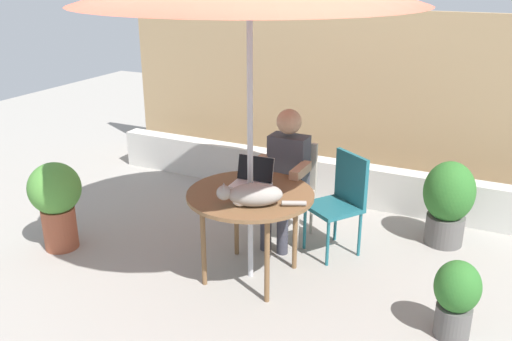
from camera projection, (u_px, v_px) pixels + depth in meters
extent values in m
plane|color=gray|center=(251.00, 275.00, 4.49)|extent=(14.00, 14.00, 0.00)
cube|color=tan|center=(349.00, 97.00, 6.28)|extent=(5.76, 0.08, 1.95)
cube|color=beige|center=(325.00, 179.00, 5.94)|extent=(5.18, 0.20, 0.43)
cylinder|color=brown|center=(250.00, 195.00, 4.24)|extent=(0.99, 0.99, 0.03)
cylinder|color=brown|center=(295.00, 230.00, 4.49)|extent=(0.04, 0.04, 0.71)
cylinder|color=brown|center=(236.00, 217.00, 4.71)|extent=(0.04, 0.04, 0.71)
cylinder|color=brown|center=(203.00, 244.00, 4.25)|extent=(0.04, 0.04, 0.71)
cylinder|color=brown|center=(267.00, 260.00, 4.03)|extent=(0.04, 0.04, 0.71)
cylinder|color=#B7B7BC|center=(250.00, 142.00, 4.09)|extent=(0.04, 0.04, 2.30)
cube|color=#B2A899|center=(288.00, 195.00, 4.99)|extent=(0.40, 0.40, 0.04)
cube|color=#B2A899|center=(296.00, 164.00, 5.05)|extent=(0.40, 0.04, 0.44)
cylinder|color=#B2A899|center=(311.00, 213.00, 5.14)|extent=(0.03, 0.03, 0.41)
cylinder|color=#B2A899|center=(278.00, 207.00, 5.28)|extent=(0.03, 0.03, 0.41)
cylinder|color=#B2A899|center=(263.00, 221.00, 4.99)|extent=(0.03, 0.03, 0.41)
cylinder|color=#B2A899|center=(298.00, 228.00, 4.85)|extent=(0.03, 0.03, 0.41)
cube|color=#1E606B|center=(333.00, 208.00, 4.72)|extent=(0.56, 0.56, 0.04)
cube|color=#1E606B|center=(351.00, 178.00, 4.72)|extent=(0.35, 0.26, 0.44)
cylinder|color=#1E606B|center=(360.00, 234.00, 4.74)|extent=(0.03, 0.03, 0.41)
cylinder|color=#1E606B|center=(336.00, 219.00, 5.01)|extent=(0.03, 0.03, 0.41)
cylinder|color=#1E606B|center=(305.00, 228.00, 4.86)|extent=(0.03, 0.03, 0.41)
cylinder|color=#1E606B|center=(328.00, 243.00, 4.58)|extent=(0.03, 0.03, 0.41)
cube|color=#3F3F47|center=(289.00, 165.00, 4.88)|extent=(0.34, 0.20, 0.54)
sphere|color=tan|center=(289.00, 122.00, 4.74)|extent=(0.22, 0.22, 0.22)
cube|color=#383842|center=(273.00, 192.00, 4.87)|extent=(0.12, 0.30, 0.12)
cylinder|color=#383842|center=(266.00, 226.00, 4.84)|extent=(0.10, 0.10, 0.45)
cube|color=#383842|center=(290.00, 195.00, 4.80)|extent=(0.12, 0.30, 0.12)
cylinder|color=#383842|center=(283.00, 230.00, 4.77)|extent=(0.10, 0.10, 0.45)
cube|color=tan|center=(258.00, 164.00, 4.76)|extent=(0.08, 0.32, 0.08)
cube|color=tan|center=(301.00, 171.00, 4.60)|extent=(0.08, 0.32, 0.08)
cube|color=silver|center=(250.00, 185.00, 4.36)|extent=(0.31, 0.24, 0.02)
cube|color=black|center=(255.00, 169.00, 4.41)|extent=(0.30, 0.07, 0.20)
cube|color=silver|center=(256.00, 168.00, 4.42)|extent=(0.30, 0.07, 0.20)
ellipsoid|color=gray|center=(255.00, 195.00, 3.98)|extent=(0.44, 0.36, 0.17)
sphere|color=gray|center=(224.00, 193.00, 3.97)|extent=(0.11, 0.11, 0.11)
ellipsoid|color=white|center=(240.00, 200.00, 3.99)|extent=(0.16, 0.16, 0.09)
cylinder|color=gray|center=(294.00, 203.00, 3.99)|extent=(0.18, 0.12, 0.04)
cone|color=gray|center=(224.00, 185.00, 3.98)|extent=(0.04, 0.04, 0.03)
cone|color=gray|center=(224.00, 188.00, 3.92)|extent=(0.04, 0.04, 0.03)
cylinder|color=#595654|center=(452.00, 321.00, 3.73)|extent=(0.24, 0.24, 0.23)
ellipsoid|color=#2D6B28|center=(458.00, 287.00, 3.64)|extent=(0.31, 0.31, 0.36)
cylinder|color=#595654|center=(444.00, 229.00, 4.98)|extent=(0.34, 0.34, 0.27)
ellipsoid|color=#2D6B28|center=(449.00, 192.00, 4.85)|extent=(0.45, 0.45, 0.55)
cylinder|color=#9E5138|center=(60.00, 228.00, 4.89)|extent=(0.29, 0.29, 0.38)
ellipsoid|color=#4C8C38|center=(54.00, 188.00, 4.75)|extent=(0.45, 0.45, 0.45)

